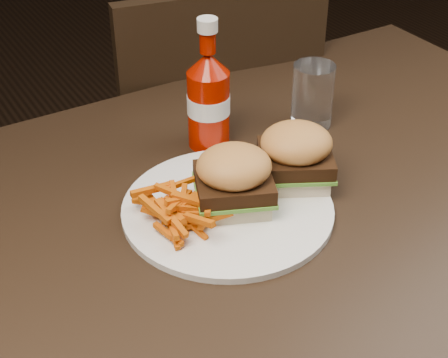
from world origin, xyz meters
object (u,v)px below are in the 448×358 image
dining_table (270,207)px  plate (228,209)px  tumbler (312,96)px  ketchup_bottle (209,111)px  chair_far (194,154)px

dining_table → plate: 0.08m
dining_table → tumbler: 0.24m
plate → dining_table: bearing=-0.6°
plate → tumbler: bearing=28.9°
dining_table → ketchup_bottle: (-0.00, 0.17, 0.08)m
dining_table → tumbler: (0.18, 0.14, 0.08)m
ketchup_bottle → dining_table: bearing=-88.9°
chair_far → dining_table: bearing=81.9°
ketchup_bottle → tumbler: size_ratio=1.23×
dining_table → chair_far: (0.19, 0.60, -0.30)m
tumbler → plate: bearing=-151.1°
plate → tumbler: tumbler is taller
dining_table → chair_far: dining_table is taller
dining_table → tumbler: size_ratio=11.05×
dining_table → plate: plate is taller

